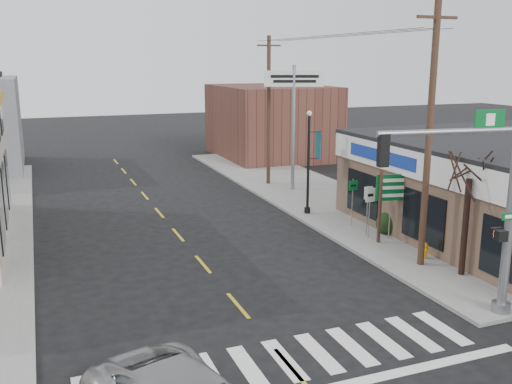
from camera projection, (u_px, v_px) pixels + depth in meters
name	position (u px, v px, depth m)	size (l,w,h in m)	color
ground	(291.00, 368.00, 14.39)	(140.00, 140.00, 0.00)	black
sidewalk_right	(344.00, 209.00, 29.35)	(6.00, 38.00, 0.13)	slate
center_line	(203.00, 264.00, 21.65)	(0.12, 56.00, 0.01)	gold
crosswalk	(284.00, 360.00, 14.75)	(11.00, 2.20, 0.01)	silver
bldg_distant_right	(271.00, 121.00, 45.22)	(8.00, 10.00, 5.60)	#522F25
traffic_signal_pole	(493.00, 197.00, 16.21)	(4.83, 0.38, 6.11)	slate
guide_sign	(396.00, 195.00, 23.63)	(1.76, 0.14, 3.08)	#422B1E
fire_hydrant	(425.00, 250.00, 21.86)	(0.20, 0.20, 0.63)	orange
ped_crossing_sign	(391.00, 197.00, 23.97)	(1.02, 0.07, 2.61)	gray
lamp_post	(310.00, 155.00, 27.76)	(0.66, 0.52, 5.07)	black
dance_center_sign	(294.00, 97.00, 32.48)	(3.38, 0.21, 7.17)	gray
bare_tree	(471.00, 161.00, 19.38)	(2.61, 2.61, 5.21)	black
shrub_back	(388.00, 224.00, 25.07)	(1.08, 1.08, 0.81)	black
utility_pole_near	(429.00, 135.00, 20.21)	(1.65, 0.25, 9.48)	#4F3D20
utility_pole_far	(269.00, 110.00, 34.20)	(1.54, 0.23, 8.84)	#442D1C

